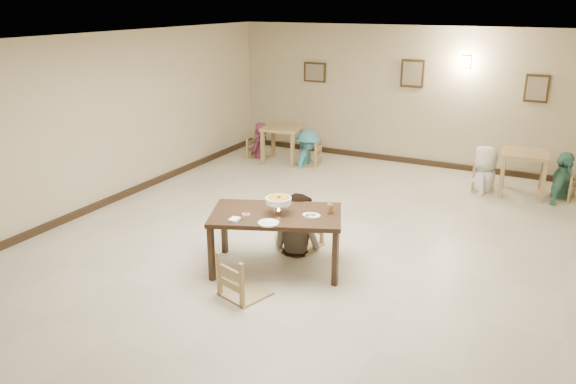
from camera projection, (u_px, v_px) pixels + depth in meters
The scene contains 32 objects.
floor at pixel (310, 242), 8.58m from camera, with size 10.00×10.00×0.00m, color #BEB49C.
ceiling at pixel (313, 40), 7.60m from camera, with size 10.00×10.00×0.00m, color silver.
wall_back at pixel (407, 96), 12.31m from camera, with size 10.00×10.00×0.00m, color tan.
wall_front at pixel (10, 308), 3.88m from camera, with size 10.00×10.00×0.00m, color tan.
wall_left at pixel (104, 121), 9.81m from camera, with size 10.00×10.00×0.00m, color tan.
baseboard_back at pixel (402, 160), 12.75m from camera, with size 8.00×0.06×0.12m, color black.
baseboard_left at pixel (114, 199), 10.27m from camera, with size 0.06×10.00×0.12m, color black.
picture_a at pixel (315, 72), 13.08m from camera, with size 0.55×0.04×0.45m.
picture_b at pixel (412, 74), 12.06m from camera, with size 0.50×0.04×0.60m.
picture_c at pixel (537, 89), 11.04m from camera, with size 0.45×0.04×0.55m.
wall_sconce at pixel (466, 62), 11.50m from camera, with size 0.16×0.05×0.22m, color #FFD88C.
main_table at pixel (276, 219), 7.53m from camera, with size 1.97×1.55×0.81m.
chair_far at pixel (302, 214), 8.26m from camera, with size 0.49×0.49×1.05m.
chair_near at pixel (244, 255), 6.89m from camera, with size 0.51×0.51×1.09m.
main_diner at pixel (297, 193), 8.06m from camera, with size 0.85×0.67×1.76m, color gray.
curry_warmer at pixel (278, 200), 7.43m from camera, with size 0.39×0.34×0.31m.
rice_plate_far at pixel (278, 204), 7.80m from camera, with size 0.27×0.27×0.06m.
rice_plate_near at pixel (268, 223), 7.14m from camera, with size 0.27×0.27×0.06m.
fried_plate at pixel (311, 215), 7.38m from camera, with size 0.25×0.25×0.05m.
chili_dish at pixel (246, 214), 7.43m from camera, with size 0.10×0.10×0.02m.
napkin_cutlery at pixel (235, 219), 7.25m from camera, with size 0.14×0.23×0.03m.
drink_glass at pixel (330, 208), 7.48m from camera, with size 0.08×0.08×0.16m.
bg_table_left at pixel (283, 133), 12.58m from camera, with size 0.93×0.93×0.82m.
bg_table_right at pixel (525, 159), 10.48m from camera, with size 0.89×0.89×0.83m.
bg_chair_ll at pixel (259, 137), 12.93m from camera, with size 0.47×0.47×1.00m.
bg_chair_lr at pixel (308, 141), 12.38m from camera, with size 0.51×0.51×1.09m.
bg_chair_rl at pixel (485, 168), 10.80m from camera, with size 0.42×0.42×0.89m.
bg_chair_rr at pixel (563, 175), 10.33m from camera, with size 0.42×0.42×0.90m.
bg_diner_a at pixel (259, 123), 12.82m from camera, with size 0.61×0.40×1.68m, color #5F2239.
bg_diner_b at pixel (308, 130), 12.30m from camera, with size 1.03×0.59×1.59m, color teal.
bg_diner_c at pixel (487, 146), 10.66m from camera, with size 0.86×0.56×1.75m, color silver.
bg_diner_d at pixel (567, 152), 10.19m from camera, with size 1.04×0.43×1.77m, color #488A77.
Camera 1 is at (3.26, -7.16, 3.53)m, focal length 35.00 mm.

